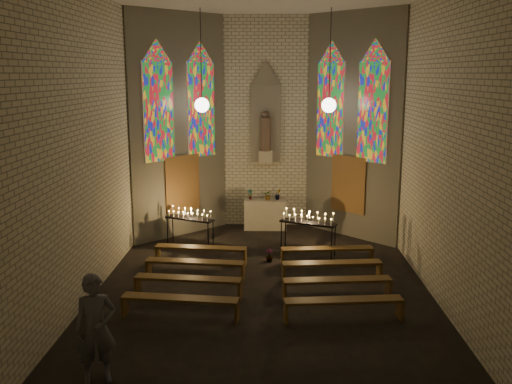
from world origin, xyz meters
TOP-DOWN VIEW (x-y plane):
  - floor at (0.00, 0.00)m, footprint 12.00×12.00m
  - room at (-0.00, 3.37)m, footprint 8.22×12.43m
  - altar at (0.00, 5.45)m, footprint 1.40×0.60m
  - flower_vase_left at (-0.51, 5.48)m, footprint 0.20×0.14m
  - flower_vase_center at (0.10, 5.39)m, footprint 0.37×0.34m
  - flower_vase_right at (0.42, 5.50)m, footprint 0.25×0.22m
  - aisle_flower_pot at (0.15, 2.01)m, footprint 0.23×0.23m
  - votive_stand_left at (-2.23, 3.31)m, footprint 1.54×0.98m
  - votive_stand_right at (1.26, 2.72)m, footprint 1.65×1.01m
  - pew_left_0 at (-1.73, 1.82)m, footprint 2.53×0.60m
  - pew_right_0 at (1.73, 1.82)m, footprint 2.53×0.60m
  - pew_left_1 at (-1.73, 0.62)m, footprint 2.53×0.60m
  - pew_right_1 at (1.73, 0.62)m, footprint 2.53×0.60m
  - pew_left_2 at (-1.73, -0.58)m, footprint 2.53×0.60m
  - pew_right_2 at (1.73, -0.58)m, footprint 2.53×0.60m
  - pew_left_3 at (-1.73, -1.78)m, footprint 2.53×0.60m
  - pew_right_3 at (1.73, -1.78)m, footprint 2.53×0.60m
  - visitor at (-2.73, -4.31)m, footprint 0.80×0.66m

SIDE VIEW (x-z plane):
  - floor at x=0.00m, z-range 0.00..0.00m
  - aisle_flower_pot at x=0.15m, z-range 0.00..0.36m
  - pew_left_0 at x=-1.73m, z-range 0.15..0.63m
  - pew_right_0 at x=1.73m, z-range 0.15..0.63m
  - pew_left_1 at x=-1.73m, z-range 0.15..0.63m
  - pew_right_1 at x=1.73m, z-range 0.15..0.63m
  - pew_left_2 at x=-1.73m, z-range 0.15..0.63m
  - pew_right_2 at x=1.73m, z-range 0.15..0.63m
  - pew_left_3 at x=-1.73m, z-range 0.15..0.63m
  - pew_right_3 at x=1.73m, z-range 0.15..0.63m
  - altar at x=0.00m, z-range 0.00..1.00m
  - visitor at x=-2.73m, z-range 0.00..1.89m
  - votive_stand_left at x=-2.23m, z-range 0.40..1.53m
  - votive_stand_right at x=1.26m, z-range 0.43..1.63m
  - flower_vase_center at x=0.10m, z-range 1.00..1.35m
  - flower_vase_left at x=-0.51m, z-range 1.00..1.36m
  - flower_vase_right at x=0.42m, z-range 1.00..1.37m
  - room at x=0.00m, z-range 0.21..7.22m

